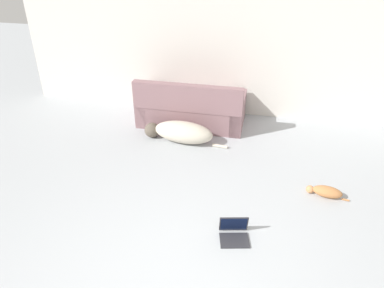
# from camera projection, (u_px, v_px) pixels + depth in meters

# --- Properties ---
(wall_back) EXTENTS (7.90, 0.06, 2.54)m
(wall_back) POSITION_uv_depth(u_px,v_px,m) (233.00, 47.00, 6.60)
(wall_back) COLOR silver
(wall_back) RESTS_ON ground_plane
(couch) EXTENTS (1.87, 0.91, 0.88)m
(couch) POSITION_uv_depth(u_px,v_px,m) (191.00, 109.00, 6.71)
(couch) COLOR gray
(couch) RESTS_ON ground_plane
(dog) EXTENTS (1.45, 0.50, 0.36)m
(dog) POSITION_uv_depth(u_px,v_px,m) (180.00, 132.00, 6.20)
(dog) COLOR beige
(dog) RESTS_ON ground_plane
(cat) EXTENTS (0.57, 0.24, 0.15)m
(cat) POSITION_uv_depth(u_px,v_px,m) (325.00, 192.00, 5.00)
(cat) COLOR #BC7A47
(cat) RESTS_ON ground_plane
(laptop_open) EXTENTS (0.39, 0.36, 0.25)m
(laptop_open) POSITION_uv_depth(u_px,v_px,m) (234.00, 231.00, 4.36)
(laptop_open) COLOR #2D2D33
(laptop_open) RESTS_ON ground_plane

